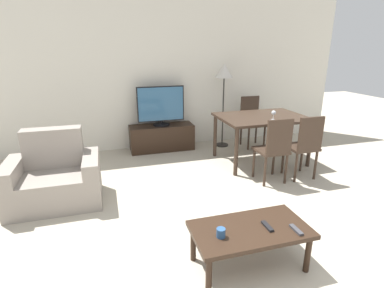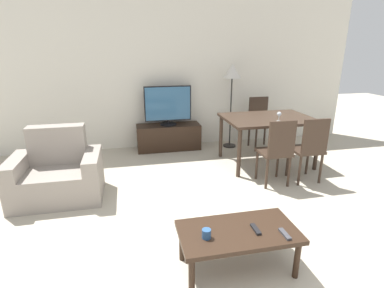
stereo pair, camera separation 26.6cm
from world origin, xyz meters
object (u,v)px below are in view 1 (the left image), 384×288
object	(u,v)px
remote_primary	(267,226)
remote_secondary	(296,230)
dining_chair_near	(274,147)
dining_chair_near_right	(305,144)
tv_stand	(162,137)
coffee_table	(250,232)
armchair	(55,179)
cup_white_near	(221,233)
floor_lamp	(224,76)
dining_chair_far	(251,119)
tv	(161,106)
dining_table	(262,121)
wine_glass_left	(274,113)

from	to	relation	value
remote_primary	remote_secondary	xyz separation A→B (m)	(0.20, -0.11, 0.00)
dining_chair_near	dining_chair_near_right	world-z (taller)	same
dining_chair_near_right	dining_chair_near	bearing A→B (deg)	180.00
tv_stand	coffee_table	bearing A→B (deg)	-87.76
armchair	remote_secondary	world-z (taller)	armchair
remote_secondary	cup_white_near	size ratio (longest dim) A/B	1.96
floor_lamp	armchair	bearing A→B (deg)	-152.00
dining_chair_far	remote_secondary	size ratio (longest dim) A/B	6.24
cup_white_near	dining_chair_far	bearing A→B (deg)	59.14
dining_chair_near	dining_chair_far	bearing A→B (deg)	73.32
dining_chair_near	remote_primary	distance (m)	1.76
tv	dining_chair_far	distance (m)	1.73
coffee_table	dining_chair_near_right	distance (m)	2.14
tv_stand	dining_chair_near	world-z (taller)	dining_chair_near
floor_lamp	tv	bearing A→B (deg)	175.56
tv_stand	tv	distance (m)	0.59
dining_table	remote_secondary	bearing A→B (deg)	-112.32
dining_chair_near	dining_chair_far	world-z (taller)	same
tv_stand	coffee_table	distance (m)	3.27
dining_chair_far	tv_stand	bearing A→B (deg)	172.62
cup_white_near	tv_stand	bearing A→B (deg)	87.25
coffee_table	cup_white_near	world-z (taller)	cup_white_near
dining_chair_near_right	tv	bearing A→B (deg)	132.82
dining_chair_near_right	floor_lamp	xyz separation A→B (m)	(-0.53, 1.74, 0.80)
remote_secondary	tv_stand	bearing A→B (deg)	97.82
dining_chair_far	floor_lamp	bearing A→B (deg)	166.66
tv	remote_secondary	distance (m)	3.47
dining_chair_far	cup_white_near	world-z (taller)	dining_chair_far
armchair	dining_table	world-z (taller)	armchair
armchair	dining_chair_near_right	xyz separation A→B (m)	(3.31, -0.26, 0.22)
armchair	tv	world-z (taller)	tv
tv_stand	dining_table	bearing A→B (deg)	-35.21
dining_table	dining_chair_near	bearing A→B (deg)	-106.68
tv_stand	dining_chair_near	xyz separation A→B (m)	(1.21, -1.83, 0.29)
dining_chair_near_right	remote_secondary	bearing A→B (deg)	-127.63
tv_stand	remote_primary	distance (m)	3.32
dining_chair_far	wine_glass_left	xyz separation A→B (m)	(-0.21, -1.09, 0.34)
tv_stand	remote_primary	world-z (taller)	tv_stand
tv_stand	floor_lamp	size ratio (longest dim) A/B	0.75
dining_chair_near	dining_chair_near_right	distance (m)	0.48
tv	dining_chair_far	bearing A→B (deg)	-7.29
floor_lamp	remote_secondary	xyz separation A→B (m)	(-0.69, -3.32, -0.93)
tv	floor_lamp	bearing A→B (deg)	-4.44
armchair	dining_table	xyz separation A→B (m)	(3.07, 0.54, 0.38)
dining_chair_near	coffee_table	bearing A→B (deg)	-126.92
dining_table	cup_white_near	size ratio (longest dim) A/B	18.05
armchair	remote_secondary	xyz separation A→B (m)	(2.08, -1.85, 0.09)
dining_chair_near_right	cup_white_near	distance (m)	2.38
armchair	wine_glass_left	size ratio (longest dim) A/B	7.19
coffee_table	floor_lamp	distance (m)	3.48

